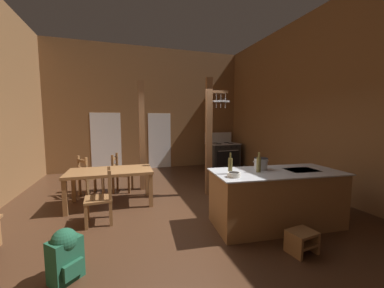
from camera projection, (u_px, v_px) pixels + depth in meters
ground_plane at (181, 215)px, 4.36m from camera, size 7.66×9.51×0.10m
wall_back at (150, 109)px, 8.32m from camera, size 7.66×0.14×4.42m
wall_right at (327, 102)px, 5.19m from camera, size 0.14×9.51×4.42m
glazed_door_back_left at (106, 142)px, 7.90m from camera, size 1.00×0.01×2.05m
glazed_panel_back_right at (160, 141)px, 8.47m from camera, size 0.84×0.01×2.05m
kitchen_island at (276, 198)px, 3.82m from camera, size 2.24×1.16×0.93m
stove_range at (223, 155)px, 8.49m from camera, size 1.20×0.90×1.32m
support_post_with_pot_rack at (210, 132)px, 5.33m from camera, size 0.58×0.25×2.77m
support_post_center at (142, 136)px, 5.72m from camera, size 0.14×0.14×2.77m
step_stool at (302, 240)px, 3.02m from camera, size 0.39×0.32×0.30m
dining_table at (111, 174)px, 4.74m from camera, size 1.71×0.93×0.74m
ladderback_chair_near_window at (121, 173)px, 5.65m from camera, size 0.54×0.54×0.95m
ladderback_chair_by_post at (102, 197)px, 3.89m from camera, size 0.47×0.47×0.95m
ladderback_chair_at_table_end at (89, 176)px, 5.35m from camera, size 0.61×0.61×0.95m
backpack at (65, 253)px, 2.48m from camera, size 0.38×0.39×0.60m
stockpot_on_counter at (261, 164)px, 3.88m from camera, size 0.30×0.23×0.21m
mixing_bowl_on_counter at (234, 175)px, 3.37m from camera, size 0.19×0.19×0.07m
bottle_tall_on_counter at (230, 165)px, 3.57m from camera, size 0.07×0.07×0.34m
bottle_short_on_counter at (259, 164)px, 3.69m from camera, size 0.07×0.07×0.33m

